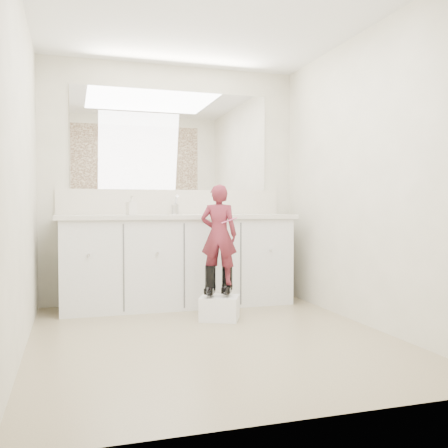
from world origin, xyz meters
name	(u,v)px	position (x,y,z in m)	size (l,w,h in m)	color
floor	(212,337)	(0.00, 0.00, 0.00)	(3.00, 3.00, 0.00)	#7E6F52
ceiling	(212,9)	(0.00, 0.00, 2.40)	(3.00, 3.00, 0.00)	white
wall_back	(172,184)	(0.00, 1.50, 1.20)	(2.60, 2.60, 0.00)	#BDB8A2
wall_front	(303,155)	(0.00, -1.50, 1.20)	(2.60, 2.60, 0.00)	#BDB8A2
wall_left	(21,171)	(-1.30, 0.00, 1.20)	(3.00, 3.00, 0.00)	#BDB8A2
wall_right	(367,178)	(1.30, 0.00, 1.20)	(3.00, 3.00, 0.00)	#BDB8A2
vanity_cabinet	(178,262)	(0.00, 1.23, 0.42)	(2.20, 0.55, 0.85)	silver
countertop	(178,217)	(0.00, 1.21, 0.87)	(2.28, 0.58, 0.04)	beige
backsplash	(173,202)	(0.00, 1.49, 1.02)	(2.28, 0.03, 0.25)	beige
mirror	(172,140)	(0.00, 1.49, 1.64)	(2.00, 0.02, 1.00)	white
dot_panel	(302,53)	(0.00, -1.49, 1.65)	(2.00, 0.01, 1.20)	#472819
faucet	(175,209)	(0.00, 1.38, 0.94)	(0.08, 0.08, 0.10)	silver
cup	(226,210)	(0.49, 1.22, 0.93)	(0.09, 0.09, 0.09)	beige
soap_bottle	(131,205)	(-0.45, 1.16, 0.98)	(0.08, 0.08, 0.18)	beige
step_stool	(219,308)	(0.21, 0.53, 0.10)	(0.32, 0.26, 0.20)	white
boot_left	(210,281)	(0.14, 0.55, 0.33)	(0.10, 0.18, 0.26)	black
boot_right	(227,280)	(0.29, 0.55, 0.33)	(0.10, 0.18, 0.26)	black
toddler	(219,235)	(0.21, 0.55, 0.73)	(0.31, 0.20, 0.85)	#9E303C
toothbrush	(229,220)	(0.28, 0.47, 0.85)	(0.01, 0.01, 0.14)	#CE5084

